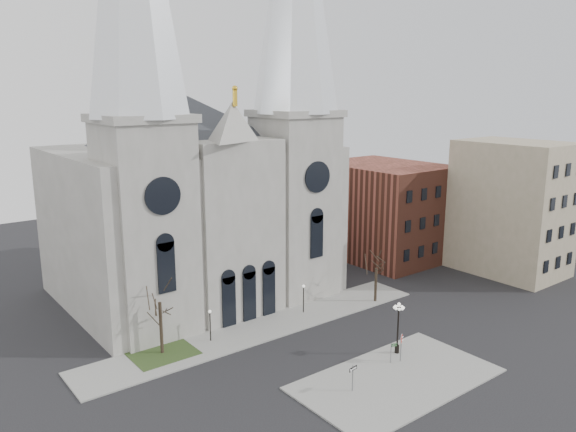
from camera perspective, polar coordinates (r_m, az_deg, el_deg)
ground at (r=52.87m, az=4.54°, el=-15.14°), size 160.00×160.00×0.00m
sidewalk_near at (r=51.69m, az=10.98°, el=-15.95°), size 18.00×10.00×0.14m
sidewalk_far at (r=60.57m, az=-2.60°, el=-11.26°), size 40.00×6.00×0.14m
grass_patch at (r=56.41m, az=-12.64°, el=-13.44°), size 6.00×5.00×0.18m
cathedral at (r=65.73m, az=-8.78°, el=7.16°), size 33.00×26.66×54.00m
bg_building_brick at (r=85.44m, az=9.63°, el=0.58°), size 14.00×18.00×14.00m
bg_building_tan at (r=82.07m, az=21.75°, el=0.78°), size 10.00×14.00×18.00m
tree_left at (r=54.25m, az=-12.92°, el=-8.22°), size 3.20×3.20×7.50m
tree_right at (r=66.87m, az=8.97°, el=-5.04°), size 3.20×3.20×6.00m
ped_lamp_left at (r=57.13m, az=-7.93°, el=-10.43°), size 0.32×0.32×3.26m
ped_lamp_right at (r=63.44m, az=1.59°, el=-7.91°), size 0.32×0.32×3.26m
stop_sign at (r=53.76m, az=11.43°, el=-12.42°), size 0.97×0.20×2.72m
globe_lamp at (r=54.77m, az=11.13°, el=-10.47°), size 1.11×1.11×5.08m
one_way_sign at (r=48.56m, az=6.59°, el=-15.64°), size 0.99×0.18×2.27m
street_name_sign at (r=53.62m, az=10.49°, el=-13.33°), size 0.61×0.21×1.95m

